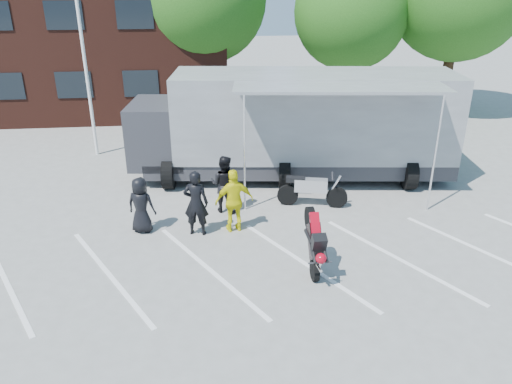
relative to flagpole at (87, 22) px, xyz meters
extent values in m
plane|color=gray|center=(6.24, -10.00, -5.05)|extent=(100.00, 100.00, 0.00)
cube|color=white|center=(6.24, -9.00, -5.05)|extent=(18.09, 13.33, 0.01)
cube|color=#421D15|center=(-3.76, 8.00, -1.55)|extent=(18.00, 8.00, 7.00)
cylinder|color=white|center=(-0.26, 0.00, -1.05)|extent=(0.12, 0.12, 8.00)
cylinder|color=#382314|center=(4.24, 6.00, -3.43)|extent=(0.50, 0.50, 3.24)
cylinder|color=#382314|center=(11.24, 5.00, -3.61)|extent=(0.50, 0.50, 2.88)
sphere|color=#1B4C13|center=(11.24, 5.00, -0.09)|extent=(5.44, 5.44, 5.44)
cylinder|color=#382314|center=(16.24, 4.50, -3.34)|extent=(0.50, 0.50, 3.42)
imported|color=black|center=(2.24, -6.80, -4.25)|extent=(0.91, 0.73, 1.61)
imported|color=black|center=(3.76, -7.12, -4.12)|extent=(0.76, 0.57, 1.87)
imported|color=black|center=(4.60, -5.74, -4.17)|extent=(1.05, 0.96, 1.77)
imported|color=yellow|center=(4.81, -7.03, -4.14)|extent=(1.13, 0.61, 1.82)
camera|label=1|loc=(4.09, -19.51, 1.63)|focal=35.00mm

